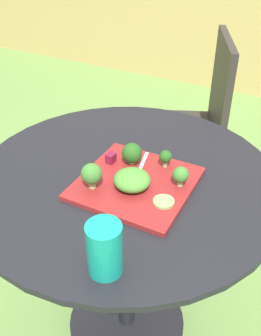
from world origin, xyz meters
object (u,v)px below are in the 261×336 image
object	(u,v)px
salad_plate	(136,183)
fork	(140,170)
drinking_glass	(105,251)
patio_chair	(193,117)

from	to	relation	value
salad_plate	fork	size ratio (longest dim) A/B	1.93
salad_plate	drinking_glass	xyz separation A→B (m)	(0.07, -0.29, 0.05)
patio_chair	fork	world-z (taller)	patio_chair
salad_plate	fork	bearing A→B (deg)	104.46
salad_plate	fork	distance (m)	0.05
fork	drinking_glass	bearing A→B (deg)	-75.50
salad_plate	fork	world-z (taller)	fork
patio_chair	drinking_glass	size ratio (longest dim) A/B	7.33
patio_chair	drinking_glass	distance (m)	1.18
drinking_glass	fork	size ratio (longest dim) A/B	0.80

